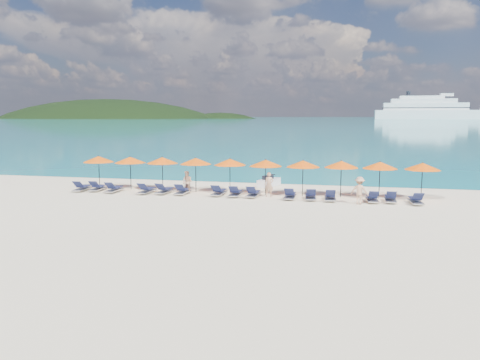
# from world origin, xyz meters

# --- Properties ---
(ground) EXTENTS (1400.00, 1400.00, 0.00)m
(ground) POSITION_xyz_m (0.00, 0.00, 0.00)
(ground) COLOR beige
(sea) EXTENTS (1600.00, 1300.00, 0.01)m
(sea) POSITION_xyz_m (0.00, 660.00, 0.01)
(sea) COLOR #1FA9B2
(sea) RESTS_ON ground
(headland_main) EXTENTS (374.00, 242.00, 126.50)m
(headland_main) POSITION_xyz_m (-300.00, 540.00, -38.00)
(headland_main) COLOR black
(headland_main) RESTS_ON ground
(headland_small) EXTENTS (162.00, 126.00, 85.50)m
(headland_small) POSITION_xyz_m (-150.00, 560.00, -35.00)
(headland_small) COLOR black
(headland_small) RESTS_ON ground
(cruise_ship) EXTENTS (133.78, 24.07, 37.13)m
(cruise_ship) POSITION_xyz_m (106.62, 538.07, 9.66)
(cruise_ship) COLOR white
(cruise_ship) RESTS_ON ground
(sailboat_near) EXTENTS (6.07, 2.02, 11.14)m
(sailboat_near) POSITION_xyz_m (118.59, 542.61, 1.14)
(sailboat_near) COLOR white
(sailboat_near) RESTS_ON ground
(jetski) EXTENTS (1.43, 2.35, 0.79)m
(jetski) POSITION_xyz_m (0.83, 8.63, 0.32)
(jetski) COLOR white
(jetski) RESTS_ON ground
(beachgoer_a) EXTENTS (0.56, 0.37, 1.52)m
(beachgoer_a) POSITION_xyz_m (1.50, 4.47, 0.76)
(beachgoer_a) COLOR tan
(beachgoer_a) RESTS_ON ground
(beachgoer_b) EXTENTS (0.78, 0.58, 1.43)m
(beachgoer_b) POSITION_xyz_m (-3.84, 4.64, 0.72)
(beachgoer_b) COLOR tan
(beachgoer_b) RESTS_ON ground
(beachgoer_c) EXTENTS (1.09, 0.68, 1.56)m
(beachgoer_c) POSITION_xyz_m (6.86, 3.19, 0.78)
(beachgoer_c) COLOR tan
(beachgoer_c) RESTS_ON ground
(umbrella_0) EXTENTS (2.10, 2.10, 2.28)m
(umbrella_0) POSITION_xyz_m (-10.37, 5.21, 2.02)
(umbrella_0) COLOR black
(umbrella_0) RESTS_ON ground
(umbrella_1) EXTENTS (2.10, 2.10, 2.28)m
(umbrella_1) POSITION_xyz_m (-8.04, 5.21, 2.02)
(umbrella_1) COLOR black
(umbrella_1) RESTS_ON ground
(umbrella_2) EXTENTS (2.10, 2.10, 2.28)m
(umbrella_2) POSITION_xyz_m (-5.83, 5.41, 2.02)
(umbrella_2) COLOR black
(umbrella_2) RESTS_ON ground
(umbrella_3) EXTENTS (2.10, 2.10, 2.28)m
(umbrella_3) POSITION_xyz_m (-3.49, 5.36, 2.02)
(umbrella_3) COLOR black
(umbrella_3) RESTS_ON ground
(umbrella_4) EXTENTS (2.10, 2.10, 2.28)m
(umbrella_4) POSITION_xyz_m (-1.18, 5.31, 2.02)
(umbrella_4) COLOR black
(umbrella_4) RESTS_ON ground
(umbrella_5) EXTENTS (2.10, 2.10, 2.28)m
(umbrella_5) POSITION_xyz_m (1.17, 5.14, 2.02)
(umbrella_5) COLOR black
(umbrella_5) RESTS_ON ground
(umbrella_6) EXTENTS (2.10, 2.10, 2.28)m
(umbrella_6) POSITION_xyz_m (3.50, 5.18, 2.02)
(umbrella_6) COLOR black
(umbrella_6) RESTS_ON ground
(umbrella_7) EXTENTS (2.10, 2.10, 2.28)m
(umbrella_7) POSITION_xyz_m (5.81, 5.39, 2.02)
(umbrella_7) COLOR black
(umbrella_7) RESTS_ON ground
(umbrella_8) EXTENTS (2.10, 2.10, 2.28)m
(umbrella_8) POSITION_xyz_m (8.07, 5.35, 2.02)
(umbrella_8) COLOR black
(umbrella_8) RESTS_ON ground
(umbrella_9) EXTENTS (2.10, 2.10, 2.28)m
(umbrella_9) POSITION_xyz_m (10.46, 5.24, 2.02)
(umbrella_9) COLOR black
(umbrella_9) RESTS_ON ground
(lounger_0) EXTENTS (0.74, 1.74, 0.66)m
(lounger_0) POSITION_xyz_m (-10.93, 3.93, 0.24)
(lounger_0) COLOR silver
(lounger_0) RESTS_ON ground
(lounger_1) EXTENTS (0.75, 1.74, 0.66)m
(lounger_1) POSITION_xyz_m (-9.93, 4.20, 0.24)
(lounger_1) COLOR silver
(lounger_1) RESTS_ON ground
(lounger_2) EXTENTS (0.64, 1.71, 0.66)m
(lounger_2) POSITION_xyz_m (-8.63, 3.93, 0.24)
(lounger_2) COLOR silver
(lounger_2) RESTS_ON ground
(lounger_3) EXTENTS (0.69, 1.73, 0.66)m
(lounger_3) POSITION_xyz_m (-6.36, 3.93, 0.24)
(lounger_3) COLOR silver
(lounger_3) RESTS_ON ground
(lounger_4) EXTENTS (0.79, 1.75, 0.66)m
(lounger_4) POSITION_xyz_m (-5.20, 4.12, 0.24)
(lounger_4) COLOR silver
(lounger_4) RESTS_ON ground
(lounger_5) EXTENTS (0.63, 1.70, 0.66)m
(lounger_5) POSITION_xyz_m (-3.99, 4.12, 0.24)
(lounger_5) COLOR silver
(lounger_5) RESTS_ON ground
(lounger_6) EXTENTS (0.68, 1.72, 0.66)m
(lounger_6) POSITION_xyz_m (-1.64, 4.21, 0.24)
(lounger_6) COLOR silver
(lounger_6) RESTS_ON ground
(lounger_7) EXTENTS (0.67, 1.72, 0.66)m
(lounger_7) POSITION_xyz_m (-0.54, 4.12, 0.24)
(lounger_7) COLOR silver
(lounger_7) RESTS_ON ground
(lounger_8) EXTENTS (0.71, 1.73, 0.66)m
(lounger_8) POSITION_xyz_m (0.57, 4.14, 0.24)
(lounger_8) COLOR silver
(lounger_8) RESTS_ON ground
(lounger_9) EXTENTS (0.63, 1.70, 0.66)m
(lounger_9) POSITION_xyz_m (2.86, 3.96, 0.24)
(lounger_9) COLOR silver
(lounger_9) RESTS_ON ground
(lounger_10) EXTENTS (0.79, 1.75, 0.66)m
(lounger_10) POSITION_xyz_m (4.08, 4.00, 0.24)
(lounger_10) COLOR silver
(lounger_10) RESTS_ON ground
(lounger_11) EXTENTS (0.71, 1.73, 0.66)m
(lounger_11) POSITION_xyz_m (5.22, 3.95, 0.24)
(lounger_11) COLOR silver
(lounger_11) RESTS_ON ground
(lounger_12) EXTENTS (0.74, 1.74, 0.66)m
(lounger_12) POSITION_xyz_m (7.61, 4.01, 0.24)
(lounger_12) COLOR silver
(lounger_12) RESTS_ON ground
(lounger_13) EXTENTS (0.66, 1.71, 0.66)m
(lounger_13) POSITION_xyz_m (8.64, 4.19, 0.24)
(lounger_13) COLOR silver
(lounger_13) RESTS_ON ground
(lounger_14) EXTENTS (0.74, 1.74, 0.66)m
(lounger_14) POSITION_xyz_m (9.98, 3.92, 0.24)
(lounger_14) COLOR silver
(lounger_14) RESTS_ON ground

